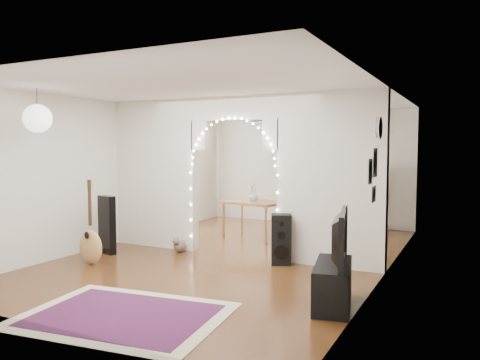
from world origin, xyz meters
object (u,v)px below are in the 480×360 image
at_px(media_console, 333,285).
at_px(dining_chair_left, 301,218).
at_px(dining_table, 253,205).
at_px(acoustic_guitar, 90,233).
at_px(dining_chair_right, 291,233).
at_px(bookcase, 341,198).
at_px(floor_speaker, 281,240).

bearing_deg(media_console, dining_chair_left, 101.52).
distance_m(media_console, dining_table, 4.21).
distance_m(media_console, dining_chair_left, 5.08).
height_order(acoustic_guitar, dining_chair_left, acoustic_guitar).
bearing_deg(dining_table, dining_chair_right, -14.30).
height_order(acoustic_guitar, bookcase, bookcase).
bearing_deg(dining_chair_right, bookcase, 70.27).
height_order(media_console, dining_chair_left, dining_chair_left).
bearing_deg(media_console, bookcase, 91.83).
relative_size(dining_chair_left, dining_chair_right, 1.04).
xyz_separation_m(acoustic_guitar, dining_chair_right, (2.32, 2.70, -0.25)).
bearing_deg(dining_chair_right, acoustic_guitar, -140.16).
xyz_separation_m(acoustic_guitar, bookcase, (2.71, 4.81, 0.23)).
distance_m(floor_speaker, media_console, 1.99).
distance_m(media_console, dining_chair_right, 3.29).
bearing_deg(dining_chair_right, media_console, -70.25).
relative_size(bookcase, dining_chair_right, 2.71).
xyz_separation_m(floor_speaker, bookcase, (0.03, 3.45, 0.33)).
bearing_deg(dining_table, acoustic_guitar, -103.72).
bearing_deg(floor_speaker, bookcase, 65.50).
bearing_deg(dining_chair_right, dining_table, 146.64).
xyz_separation_m(acoustic_guitar, dining_chair_left, (1.90, 4.49, -0.24)).
distance_m(acoustic_guitar, floor_speaker, 3.00).
bearing_deg(acoustic_guitar, dining_chair_right, 67.57).
height_order(media_console, bookcase, bookcase).
distance_m(floor_speaker, bookcase, 3.47).
bearing_deg(dining_chair_right, dining_chair_left, 93.78).
bearing_deg(acoustic_guitar, dining_chair_left, 85.30).
relative_size(acoustic_guitar, bookcase, 0.78).
bearing_deg(acoustic_guitar, dining_table, 84.94).
distance_m(media_console, bookcase, 5.15).
relative_size(dining_table, dining_chair_right, 2.45).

